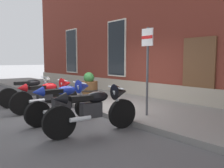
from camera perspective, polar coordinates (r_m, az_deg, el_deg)
ground_plane at (r=7.20m, az=-6.99°, el=-6.75°), size 140.00×140.00×0.00m
sidewalk at (r=8.10m, az=2.29°, el=-4.80°), size 26.19×3.10×0.13m
motorcycle_black_naked at (r=8.48m, az=-19.43°, el=-1.78°), size 0.62×2.12×0.98m
motorcycle_red_sport at (r=7.38m, az=-15.46°, el=-2.27°), size 0.62×2.19×1.00m
motorcycle_blue_sport at (r=5.99m, az=-11.39°, el=-3.81°), size 0.62×1.97×1.05m
motorcycle_black_sport at (r=5.00m, az=-3.88°, el=-5.75°), size 0.64×2.18×1.04m
parking_sign at (r=5.99m, az=8.76°, el=6.19°), size 0.36×0.07×2.27m
barrel_planter at (r=8.67m, az=-5.72°, el=-0.93°), size 0.68×0.68×0.99m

